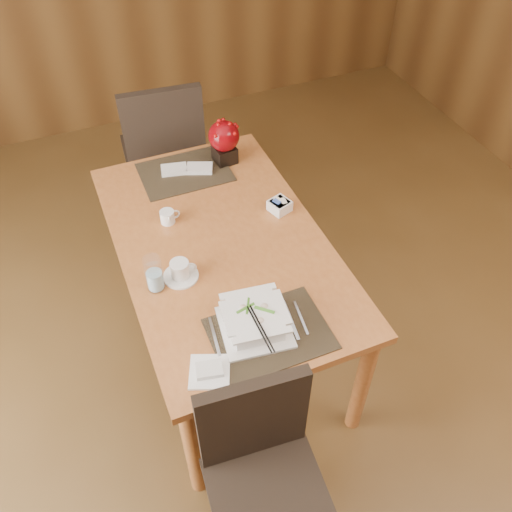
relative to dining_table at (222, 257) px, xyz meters
name	(u,v)px	position (x,y,z in m)	size (l,w,h in m)	color
ground	(271,435)	(0.00, -0.60, -0.65)	(6.00, 6.00, 0.00)	brown
dining_table	(222,257)	(0.00, 0.00, 0.00)	(0.90, 1.50, 0.75)	#B26631
placemat_near	(270,334)	(0.00, -0.55, 0.10)	(0.45, 0.33, 0.01)	black
placemat_far	(185,172)	(0.00, 0.55, 0.10)	(0.45, 0.33, 0.01)	black
soup_setting	(255,321)	(-0.04, -0.51, 0.15)	(0.29, 0.29, 0.11)	white
coffee_cup	(180,271)	(-0.23, -0.13, 0.13)	(0.15, 0.15, 0.08)	white
water_glass	(154,274)	(-0.34, -0.15, 0.18)	(0.07, 0.07, 0.17)	white
creamer_jug	(167,217)	(-0.18, 0.22, 0.13)	(0.09, 0.09, 0.06)	white
sugar_caddy	(280,206)	(0.33, 0.10, 0.12)	(0.09, 0.09, 0.05)	white
berry_decor	(224,140)	(0.23, 0.56, 0.23)	(0.16, 0.16, 0.24)	black
napkins_far	(189,169)	(0.02, 0.55, 0.11)	(0.26, 0.09, 0.02)	silver
bread_plate	(210,372)	(-0.27, -0.62, 0.10)	(0.15, 0.15, 0.01)	white
near_chair	(262,468)	(-0.19, -0.93, -0.14)	(0.46, 0.46, 0.91)	black
far_chair	(164,148)	(0.01, 1.06, -0.08)	(0.51, 0.52, 1.02)	black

